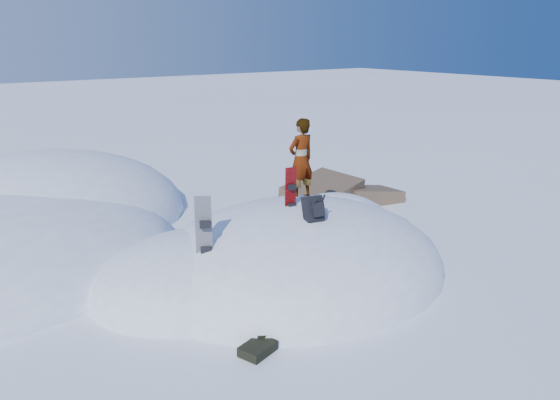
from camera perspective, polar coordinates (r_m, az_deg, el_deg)
ground at (r=12.26m, az=1.71°, el=-7.40°), size 120.00×120.00×0.00m
snow_mound at (r=12.34m, az=0.39°, el=-7.23°), size 8.00×6.00×3.00m
rock_outcrop at (r=16.65m, az=5.55°, el=-0.84°), size 4.68×4.41×1.68m
snowboard_red at (r=11.78m, az=1.14°, el=0.18°), size 0.27×0.16×1.41m
snowboard_dark at (r=10.47m, az=-7.90°, el=-4.12°), size 0.41×0.39×1.70m
backpack at (r=11.04m, az=3.54°, el=-0.92°), size 0.44×0.51×0.61m
gear_pile at (r=9.32m, az=-2.21°, el=-15.02°), size 0.80×0.62×0.21m
person at (r=12.71m, az=2.21°, el=4.25°), size 0.73×0.50×1.92m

